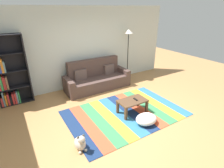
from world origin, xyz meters
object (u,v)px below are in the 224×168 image
object	(u,v)px
couch	(97,79)
bookshelf	(7,75)
pouf	(146,119)
dog	(80,143)
tv_remote	(135,99)
coffee_table	(132,102)
standing_lamp	(128,38)

from	to	relation	value
couch	bookshelf	distance (m)	2.73
pouf	couch	bearing A→B (deg)	91.29
couch	pouf	distance (m)	2.55
couch	pouf	xyz separation A→B (m)	(0.06, -2.54, -0.21)
couch	pouf	size ratio (longest dim) A/B	4.14
dog	tv_remote	bearing A→B (deg)	16.21
coffee_table	tv_remote	xyz separation A→B (m)	(0.09, -0.02, 0.08)
bookshelf	dog	size ratio (longest dim) A/B	5.05
couch	tv_remote	world-z (taller)	couch
dog	standing_lamp	size ratio (longest dim) A/B	0.21
pouf	standing_lamp	bearing A→B (deg)	62.84
dog	coffee_table	bearing A→B (deg)	17.46
couch	standing_lamp	world-z (taller)	standing_lamp
couch	standing_lamp	bearing A→B (deg)	7.13
couch	pouf	world-z (taller)	couch
coffee_table	pouf	xyz separation A→B (m)	(-0.00, -0.57, -0.19)
bookshelf	pouf	world-z (taller)	bookshelf
bookshelf	pouf	xyz separation A→B (m)	(2.70, -2.82, -0.79)
bookshelf	pouf	bearing A→B (deg)	-46.19
tv_remote	coffee_table	bearing A→B (deg)	172.23
couch	bookshelf	bearing A→B (deg)	173.90
coffee_table	standing_lamp	bearing A→B (deg)	57.02
couch	tv_remote	size ratio (longest dim) A/B	15.07
pouf	tv_remote	world-z (taller)	tv_remote
couch	bookshelf	size ratio (longest dim) A/B	1.13
pouf	standing_lamp	xyz separation A→B (m)	(1.39, 2.72, 1.46)
standing_lamp	tv_remote	size ratio (longest dim) A/B	12.71
coffee_table	pouf	size ratio (longest dim) A/B	1.40
coffee_table	tv_remote	bearing A→B (deg)	-9.67
standing_lamp	tv_remote	xyz separation A→B (m)	(-1.30, -2.16, -1.20)
bookshelf	coffee_table	bearing A→B (deg)	-39.66
coffee_table	tv_remote	world-z (taller)	tv_remote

